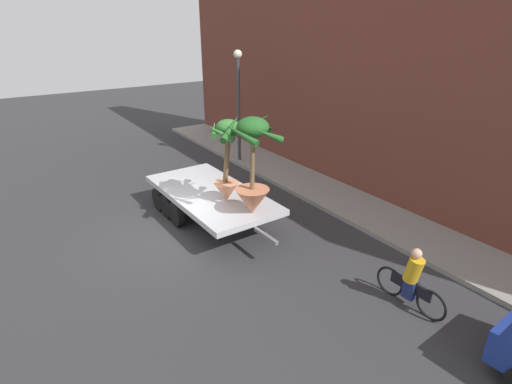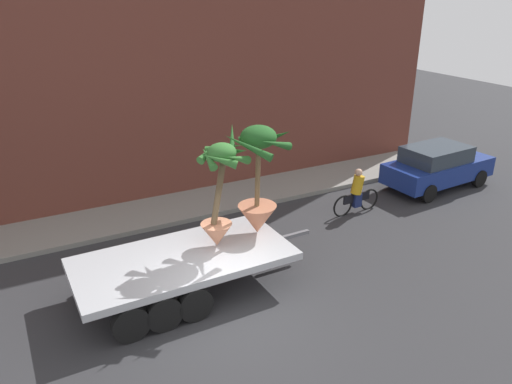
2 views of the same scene
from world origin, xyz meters
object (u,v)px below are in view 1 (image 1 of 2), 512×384
Objects in this scene: flatbed_trailer at (207,195)px; potted_palm_middle at (252,168)px; potted_palm_rear at (227,159)px; cyclist at (412,281)px; street_lamp at (238,92)px.

potted_palm_middle is (2.34, 0.25, 1.61)m from flatbed_trailer.
potted_palm_rear is 5.95m from cyclist.
potted_palm_rear reaches higher than flatbed_trailer.
potted_palm_middle is 0.58× the size of street_lamp.
cyclist is (6.73, 1.69, -0.09)m from flatbed_trailer.
street_lamp is at bearing 145.38° from potted_palm_rear.
flatbed_trailer is 6.09m from street_lamp.
street_lamp is (-6.43, 3.53, 0.87)m from potted_palm_middle.
potted_palm_rear is 6.55m from street_lamp.
cyclist is at bearing 18.19° from potted_palm_middle.
potted_palm_middle reaches higher than cyclist.
cyclist is 11.32m from street_lamp.
flatbed_trailer is at bearing -165.91° from cyclist.
flatbed_trailer is 1.27× the size of street_lamp.
potted_palm_middle reaches higher than potted_palm_rear.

